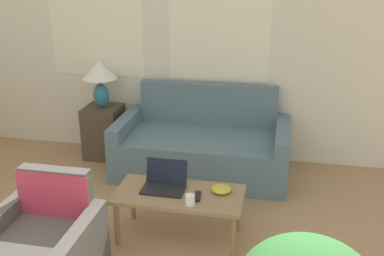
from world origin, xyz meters
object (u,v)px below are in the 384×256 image
object	(u,v)px
couch	(203,147)
coffee_table	(179,198)
laptop	(164,183)
table_lamp	(100,76)
snack_bowl	(221,189)
cup_navy	(190,200)
armchair	(44,256)
tv_remote	(198,196)

from	to	relation	value
couch	coffee_table	xyz separation A→B (m)	(0.03, -1.28, 0.10)
coffee_table	laptop	bearing A→B (deg)	157.72
couch	table_lamp	size ratio (longest dim) A/B	3.42
snack_bowl	table_lamp	bearing A→B (deg)	138.83
table_lamp	laptop	distance (m)	1.84
laptop	snack_bowl	xyz separation A→B (m)	(0.47, 0.03, -0.02)
couch	cup_navy	xyz separation A→B (m)	(0.16, -1.45, 0.19)
coffee_table	snack_bowl	distance (m)	0.35
snack_bowl	cup_navy	bearing A→B (deg)	-129.60
couch	coffee_table	bearing A→B (deg)	-88.56
coffee_table	laptop	xyz separation A→B (m)	(-0.13, 0.06, 0.10)
armchair	table_lamp	bearing A→B (deg)	101.43
couch	armchair	xyz separation A→B (m)	(-0.74, -2.07, -0.00)
table_lamp	snack_bowl	bearing A→B (deg)	-41.17
snack_bowl	tv_remote	xyz separation A→B (m)	(-0.17, -0.12, -0.02)
coffee_table	tv_remote	distance (m)	0.17
table_lamp	laptop	xyz separation A→B (m)	(1.09, -1.39, -0.50)
laptop	cup_navy	distance (m)	0.34
armchair	laptop	world-z (taller)	armchair
armchair	snack_bowl	world-z (taller)	armchair
laptop	snack_bowl	bearing A→B (deg)	3.37
snack_bowl	tv_remote	world-z (taller)	snack_bowl
laptop	coffee_table	bearing A→B (deg)	-22.28
couch	armchair	size ratio (longest dim) A/B	2.23
laptop	cup_navy	world-z (taller)	laptop
coffee_table	snack_bowl	world-z (taller)	snack_bowl
tv_remote	snack_bowl	bearing A→B (deg)	35.68
coffee_table	snack_bowl	bearing A→B (deg)	14.05
table_lamp	armchair	bearing A→B (deg)	-78.57
couch	laptop	bearing A→B (deg)	-94.78
armchair	tv_remote	xyz separation A→B (m)	(0.94, 0.75, 0.16)
table_lamp	cup_navy	size ratio (longest dim) A/B	6.16
armchair	snack_bowl	bearing A→B (deg)	38.16
table_lamp	snack_bowl	distance (m)	2.14
laptop	table_lamp	bearing A→B (deg)	128.18
cup_navy	tv_remote	bearing A→B (deg)	74.42
cup_navy	snack_bowl	xyz separation A→B (m)	(0.21, 0.25, -0.02)
cup_navy	tv_remote	size ratio (longest dim) A/B	0.56
coffee_table	laptop	world-z (taller)	laptop
couch	snack_bowl	xyz separation A→B (m)	(0.36, -1.20, 0.17)
couch	snack_bowl	bearing A→B (deg)	-73.20
coffee_table	tv_remote	size ratio (longest dim) A/B	6.72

